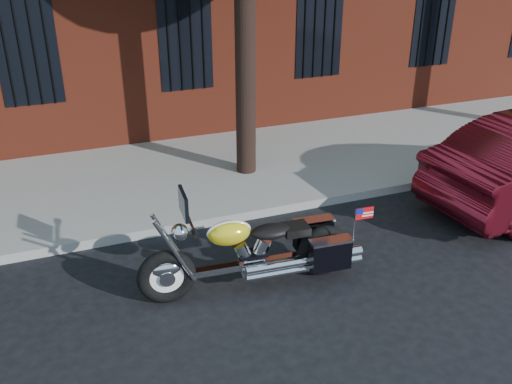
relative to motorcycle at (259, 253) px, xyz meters
name	(u,v)px	position (x,y,z in m)	size (l,w,h in m)	color
ground	(283,260)	(0.55, 0.47, -0.51)	(120.00, 120.00, 0.00)	black
curb	(250,213)	(0.55, 1.85, -0.44)	(40.00, 0.16, 0.15)	gray
sidewalk	(215,171)	(0.55, 3.73, -0.44)	(40.00, 3.60, 0.15)	gray
motorcycle	(259,253)	(0.00, 0.00, 0.00)	(2.97, 0.96, 1.51)	black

